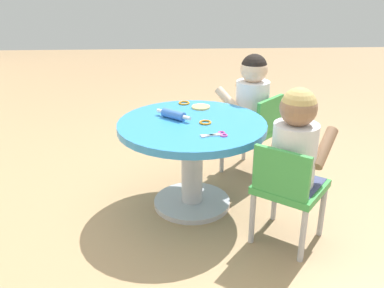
% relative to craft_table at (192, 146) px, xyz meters
% --- Properties ---
extents(ground_plane, '(10.00, 10.00, 0.00)m').
position_rel_craft_table_xyz_m(ground_plane, '(0.00, 0.00, -0.37)').
color(ground_plane, tan).
extents(craft_table, '(0.80, 0.80, 0.51)m').
position_rel_craft_table_xyz_m(craft_table, '(0.00, 0.00, 0.00)').
color(craft_table, silver).
rests_on(craft_table, ground).
extents(child_chair_left, '(0.42, 0.42, 0.54)m').
position_rel_craft_table_xyz_m(child_chair_left, '(-0.38, -0.44, -0.07)').
color(child_chair_left, '#B7B7BC').
rests_on(child_chair_left, ground).
extents(seated_child_left, '(0.44, 0.42, 0.51)m').
position_rel_craft_table_xyz_m(seated_child_left, '(-0.35, -0.46, 0.16)').
color(seated_child_left, '#3F4772').
rests_on(seated_child_left, ground).
extents(child_chair_right, '(0.42, 0.42, 0.54)m').
position_rel_craft_table_xyz_m(child_chair_right, '(0.40, -0.43, -0.07)').
color(child_chair_right, '#B7B7BC').
rests_on(child_chair_right, ground).
extents(seated_child_right, '(0.43, 0.44, 0.51)m').
position_rel_craft_table_xyz_m(seated_child_right, '(0.42, -0.40, 0.16)').
color(seated_child_right, '#3F4772').
rests_on(seated_child_right, ground).
extents(rolling_pin, '(0.17, 0.19, 0.05)m').
position_rel_craft_table_xyz_m(rolling_pin, '(0.06, 0.10, 0.16)').
color(rolling_pin, '#3F72CC').
rests_on(rolling_pin, craft_table).
extents(craft_scissors, '(0.08, 0.14, 0.01)m').
position_rel_craft_table_xyz_m(craft_scissors, '(-0.19, -0.12, 0.14)').
color(craft_scissors, silver).
rests_on(craft_scissors, craft_table).
extents(playdough_blob_0, '(0.11, 0.11, 0.01)m').
position_rel_craft_table_xyz_m(playdough_blob_0, '(0.25, -0.06, 0.14)').
color(playdough_blob_0, '#F2CC72').
rests_on(playdough_blob_0, craft_table).
extents(cookie_cutter_0, '(0.07, 0.07, 0.01)m').
position_rel_craft_table_xyz_m(cookie_cutter_0, '(-0.02, -0.07, 0.14)').
color(cookie_cutter_0, orange).
rests_on(cookie_cutter_0, craft_table).
extents(cookie_cutter_1, '(0.07, 0.07, 0.01)m').
position_rel_craft_table_xyz_m(cookie_cutter_1, '(0.33, 0.03, 0.14)').
color(cookie_cutter_1, orange).
rests_on(cookie_cutter_1, craft_table).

